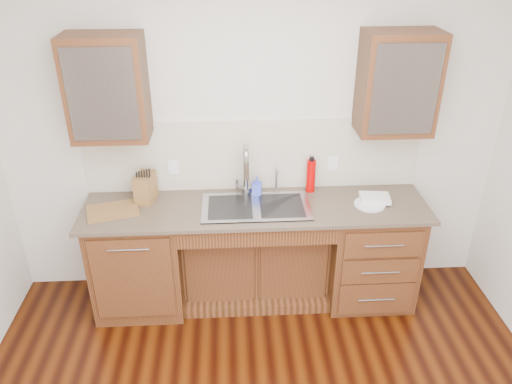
{
  "coord_description": "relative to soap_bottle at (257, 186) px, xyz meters",
  "views": [
    {
      "loc": [
        -0.19,
        -1.94,
        2.85
      ],
      "look_at": [
        0.0,
        1.4,
        1.05
      ],
      "focal_mm": 35.0,
      "sensor_mm": 36.0,
      "label": 1
    }
  ],
  "objects": [
    {
      "name": "outlet_right",
      "position": [
        0.63,
        0.12,
        0.13
      ],
      "size": [
        0.08,
        0.01,
        0.12
      ],
      "primitive_type": "cube",
      "color": "white",
      "rests_on": "backsplash"
    },
    {
      "name": "dish_towel",
      "position": [
        0.92,
        -0.17,
        -0.05
      ],
      "size": [
        0.25,
        0.19,
        0.04
      ],
      "primitive_type": "cube",
      "rotation": [
        0.0,
        0.0,
        -0.12
      ],
      "color": "white",
      "rests_on": "plate"
    },
    {
      "name": "sink",
      "position": [
        -0.02,
        -0.2,
        -0.17
      ],
      "size": [
        0.84,
        0.46,
        0.19
      ],
      "primitive_type": "cube",
      "color": "#9E9EA5",
      "rests_on": "countertop"
    },
    {
      "name": "backsplash",
      "position": [
        -0.02,
        0.13,
        0.21
      ],
      "size": [
        2.7,
        0.02,
        0.59
      ],
      "primitive_type": "cube",
      "color": "beige",
      "rests_on": "wall_back"
    },
    {
      "name": "upper_cabinet_left",
      "position": [
        -1.07,
        -0.03,
        0.83
      ],
      "size": [
        0.55,
        0.34,
        0.75
      ],
      "primitive_type": "cube",
      "color": "#593014",
      "rests_on": "wall_back"
    },
    {
      "name": "faucet",
      "position": [
        -0.09,
        0.03,
        0.12
      ],
      "size": [
        0.04,
        0.04,
        0.4
      ],
      "primitive_type": "cylinder",
      "color": "#999993",
      "rests_on": "countertop"
    },
    {
      "name": "cup_left_b",
      "position": [
        -1.01,
        -0.03,
        0.78
      ],
      "size": [
        0.14,
        0.14,
        0.1
      ],
      "primitive_type": "imported",
      "rotation": [
        0.0,
        0.0,
        0.41
      ],
      "color": "white",
      "rests_on": "upper_cabinet_left"
    },
    {
      "name": "water_bottle",
      "position": [
        0.44,
        0.05,
        0.06
      ],
      "size": [
        0.08,
        0.08,
        0.27
      ],
      "primitive_type": "cylinder",
      "rotation": [
        0.0,
        0.0,
        -0.07
      ],
      "color": "#BF0001",
      "rests_on": "countertop"
    },
    {
      "name": "soap_bottle",
      "position": [
        0.0,
        0.0,
        0.0
      ],
      "size": [
        0.08,
        0.08,
        0.16
      ],
      "primitive_type": "imported",
      "rotation": [
        0.0,
        0.0,
        -0.14
      ],
      "color": "#3F53E6",
      "rests_on": "countertop"
    },
    {
      "name": "base_cabinet_right",
      "position": [
        0.93,
        -0.17,
        -0.55
      ],
      "size": [
        0.7,
        0.62,
        0.88
      ],
      "primitive_type": "cube",
      "color": "#593014",
      "rests_on": "ground"
    },
    {
      "name": "plate",
      "position": [
        0.87,
        -0.22,
        -0.07
      ],
      "size": [
        0.27,
        0.27,
        0.01
      ],
      "primitive_type": "cylinder",
      "rotation": [
        0.0,
        0.0,
        0.11
      ],
      "color": "silver",
      "rests_on": "countertop"
    },
    {
      "name": "cup_left_a",
      "position": [
        -1.13,
        -0.03,
        0.78
      ],
      "size": [
        0.15,
        0.15,
        0.09
      ],
      "primitive_type": "imported",
      "rotation": [
        0.0,
        0.0,
        0.41
      ],
      "color": "white",
      "rests_on": "upper_cabinet_left"
    },
    {
      "name": "countertop",
      "position": [
        -0.02,
        -0.19,
        -0.1
      ],
      "size": [
        2.7,
        0.65,
        0.03
      ],
      "primitive_type": "cube",
      "color": "#84705B",
      "rests_on": "base_cabinet_left"
    },
    {
      "name": "base_cabinet_center",
      "position": [
        -0.02,
        -0.08,
        -0.64
      ],
      "size": [
        1.2,
        0.44,
        0.7
      ],
      "primitive_type": "cube",
      "color": "#593014",
      "rests_on": "ground"
    },
    {
      "name": "knife_block",
      "position": [
        -0.88,
        -0.04,
        0.03
      ],
      "size": [
        0.17,
        0.23,
        0.23
      ],
      "primitive_type": "cube",
      "rotation": [
        0.0,
        0.0,
        -0.21
      ],
      "color": "brown",
      "rests_on": "countertop"
    },
    {
      "name": "filter_tap",
      "position": [
        0.16,
        0.04,
        0.04
      ],
      "size": [
        0.02,
        0.02,
        0.24
      ],
      "primitive_type": "cylinder",
      "color": "#999993",
      "rests_on": "countertop"
    },
    {
      "name": "outlet_left",
      "position": [
        -0.67,
        0.12,
        0.13
      ],
      "size": [
        0.08,
        0.01,
        0.12
      ],
      "primitive_type": "cube",
      "color": "white",
      "rests_on": "backsplash"
    },
    {
      "name": "cutting_board",
      "position": [
        -1.12,
        -0.21,
        -0.07
      ],
      "size": [
        0.43,
        0.36,
        0.02
      ],
      "primitive_type": "cube",
      "rotation": [
        0.0,
        0.0,
        0.27
      ],
      "color": "olive",
      "rests_on": "countertop"
    },
    {
      "name": "base_cabinet_left",
      "position": [
        -0.97,
        -0.17,
        -0.55
      ],
      "size": [
        0.7,
        0.62,
        0.88
      ],
      "primitive_type": "cube",
      "color": "#593014",
      "rests_on": "ground"
    },
    {
      "name": "upper_cabinet_right",
      "position": [
        1.03,
        -0.03,
        0.83
      ],
      "size": [
        0.55,
        0.34,
        0.75
      ],
      "primitive_type": "cube",
      "color": "#593014",
      "rests_on": "wall_back"
    },
    {
      "name": "cup_right_b",
      "position": [
        1.09,
        -0.03,
        0.78
      ],
      "size": [
        0.12,
        0.12,
        0.1
      ],
      "primitive_type": "imported",
      "rotation": [
        0.0,
        0.0,
        -0.19
      ],
      "color": "white",
      "rests_on": "upper_cabinet_right"
    },
    {
      "name": "wall_back",
      "position": [
        -0.02,
        0.19,
        0.36
      ],
      "size": [
        4.0,
        0.1,
        2.7
      ],
      "primitive_type": "cube",
      "color": "silver",
      "rests_on": "ground"
    },
    {
      "name": "cup_right_a",
      "position": [
        0.92,
        -0.03,
        0.78
      ],
      "size": [
        0.15,
        0.15,
        0.09
      ],
      "primitive_type": "imported",
      "rotation": [
        0.0,
        0.0,
        -0.34
      ],
      "color": "white",
      "rests_on": "upper_cabinet_right"
    }
  ]
}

